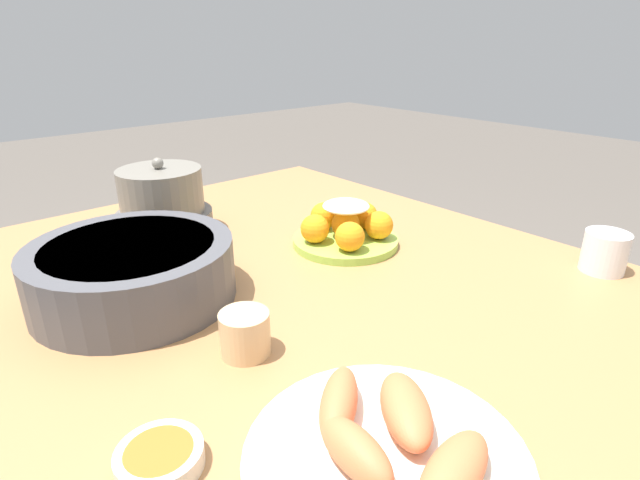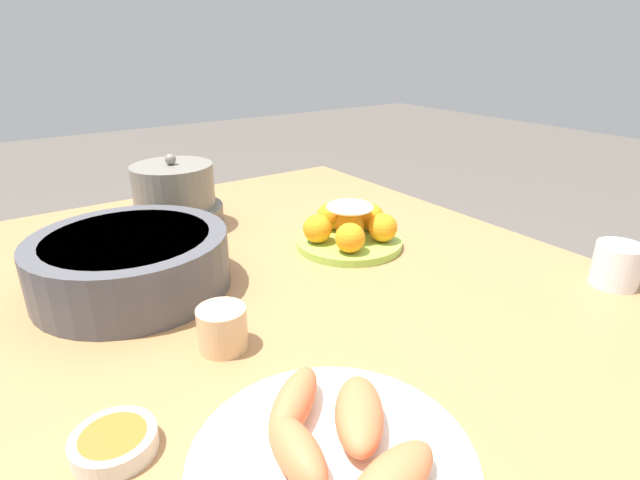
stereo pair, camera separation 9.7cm
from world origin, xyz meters
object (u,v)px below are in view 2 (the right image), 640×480
object	(u,v)px
serving_bowl	(131,261)
seafood_platter	(334,450)
cup_far	(222,328)
warming_pot	(175,199)
sauce_bowl	(114,442)
cup_near	(617,265)
cake_plate	(350,230)
dining_table	(288,315)

from	to	relation	value
serving_bowl	seafood_platter	xyz separation A→B (m)	(-0.51, -0.06, -0.03)
cup_far	warming_pot	size ratio (longest dim) A/B	0.33
sauce_bowl	cup_near	bearing A→B (deg)	-97.48
cake_plate	cup_near	size ratio (longest dim) A/B	2.81
serving_bowl	cup_far	distance (m)	0.26
cup_far	cake_plate	bearing A→B (deg)	-63.21
dining_table	seafood_platter	distance (m)	0.46
cake_plate	cup_far	size ratio (longest dim) A/B	3.16
cup_near	dining_table	bearing A→B (deg)	50.82
serving_bowl	cup_near	size ratio (longest dim) A/B	4.19
serving_bowl	cup_near	world-z (taller)	serving_bowl
seafood_platter	cup_far	size ratio (longest dim) A/B	4.25
cup_far	warming_pot	distance (m)	0.51
seafood_platter	warming_pot	xyz separation A→B (m)	(0.75, -0.11, 0.05)
sauce_bowl	cup_near	distance (m)	0.83
serving_bowl	warming_pot	xyz separation A→B (m)	(0.25, -0.17, 0.01)
serving_bowl	cup_near	distance (m)	0.84
dining_table	cup_near	distance (m)	0.59
sauce_bowl	cup_far	bearing A→B (deg)	-57.95
sauce_bowl	serving_bowl	bearing A→B (deg)	-18.91
dining_table	seafood_platter	world-z (taller)	seafood_platter
serving_bowl	sauce_bowl	size ratio (longest dim) A/B	3.69
dining_table	cake_plate	distance (m)	0.22
sauce_bowl	cup_near	xyz separation A→B (m)	(-0.11, -0.82, 0.03)
cake_plate	cup_far	xyz separation A→B (m)	(-0.19, 0.37, -0.00)
sauce_bowl	cake_plate	bearing A→B (deg)	-61.46
cake_plate	cup_near	world-z (taller)	cake_plate
dining_table	sauce_bowl	size ratio (longest dim) A/B	14.09
dining_table	cake_plate	bearing A→B (deg)	-77.45
seafood_platter	cup_far	bearing A→B (deg)	1.01
serving_bowl	sauce_bowl	xyz separation A→B (m)	(-0.36, 0.12, -0.04)
seafood_platter	warming_pot	size ratio (longest dim) A/B	1.42
cake_plate	cup_far	world-z (taller)	cake_plate
dining_table	cup_near	world-z (taller)	cup_near
serving_bowl	seafood_platter	distance (m)	0.51
cup_far	dining_table	bearing A→B (deg)	-52.77
serving_bowl	warming_pot	distance (m)	0.30
dining_table	cup_near	xyz separation A→B (m)	(-0.37, -0.45, 0.13)
seafood_platter	warming_pot	distance (m)	0.76
serving_bowl	cake_plate	bearing A→B (deg)	-98.43
seafood_platter	cup_near	bearing A→B (deg)	-86.53
sauce_bowl	seafood_platter	bearing A→B (deg)	-129.18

